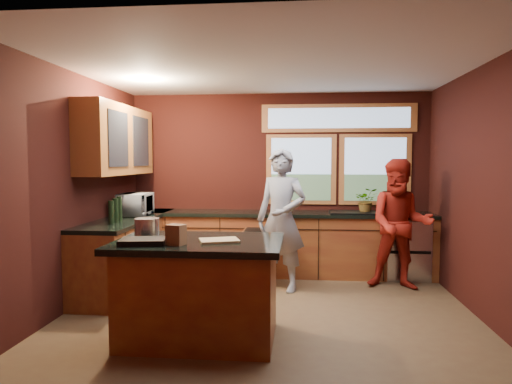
# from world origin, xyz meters

# --- Properties ---
(floor) EXTENTS (4.50, 4.50, 0.00)m
(floor) POSITION_xyz_m (0.00, 0.00, 0.00)
(floor) COLOR brown
(floor) RESTS_ON ground
(room_shell) EXTENTS (4.52, 4.02, 2.71)m
(room_shell) POSITION_xyz_m (-0.60, 0.32, 1.80)
(room_shell) COLOR black
(room_shell) RESTS_ON ground
(back_counter) EXTENTS (4.50, 0.64, 0.93)m
(back_counter) POSITION_xyz_m (0.20, 1.70, 0.46)
(back_counter) COLOR maroon
(back_counter) RESTS_ON floor
(left_counter) EXTENTS (0.64, 2.30, 0.93)m
(left_counter) POSITION_xyz_m (-1.95, 0.85, 0.47)
(left_counter) COLOR maroon
(left_counter) RESTS_ON floor
(island) EXTENTS (1.55, 1.05, 0.95)m
(island) POSITION_xyz_m (-0.61, -0.83, 0.48)
(island) COLOR maroon
(island) RESTS_ON floor
(person_grey) EXTENTS (0.78, 0.65, 1.84)m
(person_grey) POSITION_xyz_m (0.10, 0.89, 0.92)
(person_grey) COLOR slate
(person_grey) RESTS_ON floor
(person_red) EXTENTS (0.93, 0.78, 1.71)m
(person_red) POSITION_xyz_m (1.65, 1.09, 0.85)
(person_red) COLOR maroon
(person_red) RESTS_ON floor
(microwave) EXTENTS (0.40, 0.57, 0.31)m
(microwave) POSITION_xyz_m (-1.92, 1.08, 1.08)
(microwave) COLOR #999999
(microwave) RESTS_ON left_counter
(potted_plant) EXTENTS (0.32, 0.28, 0.36)m
(potted_plant) POSITION_xyz_m (1.30, 1.75, 1.11)
(potted_plant) COLOR #999999
(potted_plant) RESTS_ON back_counter
(paper_towel) EXTENTS (0.12, 0.12, 0.28)m
(paper_towel) POSITION_xyz_m (-0.03, 1.70, 1.07)
(paper_towel) COLOR white
(paper_towel) RESTS_ON back_counter
(cutting_board) EXTENTS (0.41, 0.35, 0.02)m
(cutting_board) POSITION_xyz_m (-0.41, -0.88, 0.95)
(cutting_board) COLOR tan
(cutting_board) RESTS_ON island
(stock_pot) EXTENTS (0.24, 0.24, 0.18)m
(stock_pot) POSITION_xyz_m (-1.16, -0.68, 1.03)
(stock_pot) COLOR #BBBBC0
(stock_pot) RESTS_ON island
(paper_bag) EXTENTS (0.18, 0.16, 0.18)m
(paper_bag) POSITION_xyz_m (-0.76, -1.08, 1.03)
(paper_bag) COLOR brown
(paper_bag) RESTS_ON island
(black_tray) EXTENTS (0.44, 0.34, 0.05)m
(black_tray) POSITION_xyz_m (-1.06, -1.08, 0.97)
(black_tray) COLOR black
(black_tray) RESTS_ON island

